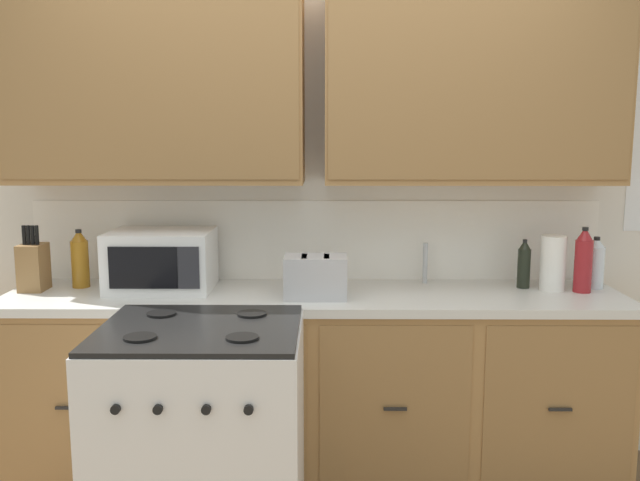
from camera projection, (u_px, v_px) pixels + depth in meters
wall_unit at (315, 134)px, 3.28m from camera, size 4.03×0.40×2.43m
counter_run at (315, 385)px, 3.26m from camera, size 2.86×0.64×0.92m
stove_range at (203, 444)px, 2.65m from camera, size 0.76×0.68×0.95m
microwave at (162, 260)px, 3.24m from camera, size 0.48×0.37×0.28m
toaster at (315, 277)px, 3.09m from camera, size 0.28×0.18×0.19m
knife_block at (33, 266)px, 3.23m from camera, size 0.11×0.14×0.31m
sink_faucet at (425, 263)px, 3.38m from camera, size 0.02×0.02×0.20m
paper_towel_roll at (553, 263)px, 3.22m from camera, size 0.12×0.12×0.26m
bottle_dark at (524, 264)px, 3.28m from camera, size 0.06×0.06×0.23m
bottle_amber at (80, 259)px, 3.29m from camera, size 0.08×0.08×0.28m
bottle_red at (583, 261)px, 3.19m from camera, size 0.08×0.08×0.31m
bottle_clear at (595, 263)px, 3.27m from camera, size 0.08×0.08×0.25m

